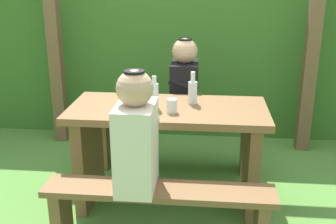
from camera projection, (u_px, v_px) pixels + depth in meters
The scene contains 13 objects.
ground_plane at pixel (168, 202), 3.15m from camera, with size 12.00×12.00×0.00m, color #518537.
hedge_backdrop at pixel (184, 51), 4.61m from camera, with size 6.40×0.92×1.67m, color #396925.
pergola_post_left at pixel (55, 47), 4.02m from camera, with size 0.12×0.12×1.95m, color brown.
pergola_post_right at pixel (312, 52), 3.79m from camera, with size 0.12×0.12×1.95m, color brown.
picnic_table at pixel (168, 139), 2.98m from camera, with size 1.40×0.64×0.77m.
bench_near at pixel (159, 206), 2.50m from camera, with size 1.40×0.24×0.45m.
bench_far at pixel (174, 135), 3.59m from camera, with size 1.40×0.24×0.45m.
person_white_shirt at pixel (136, 136), 2.36m from camera, with size 0.25×0.35×0.72m.
person_black_coat at pixel (184, 85), 3.43m from camera, with size 0.25×0.35×0.72m.
drinking_glass at pixel (172, 106), 2.77m from camera, with size 0.07×0.07×0.09m, color silver.
bottle_left at pixel (193, 91), 2.95m from camera, with size 0.07×0.07×0.23m.
bottle_right at pixel (141, 94), 2.87m from camera, with size 0.06×0.06×0.24m.
bottle_center at pixel (154, 95), 2.84m from camera, with size 0.06×0.06×0.23m.
Camera 1 is at (0.27, -2.74, 1.68)m, focal length 43.87 mm.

